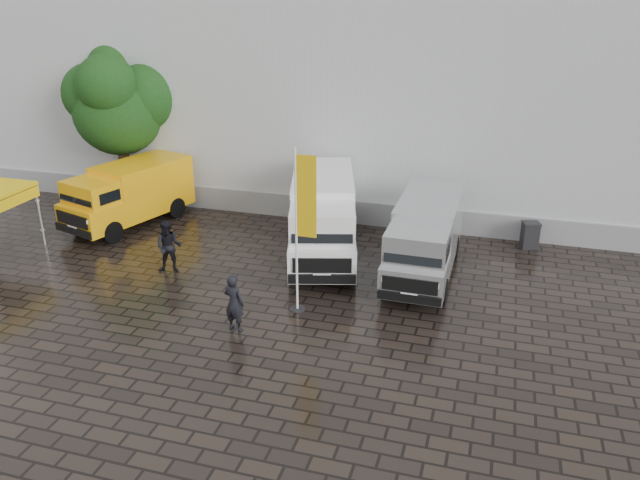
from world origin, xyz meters
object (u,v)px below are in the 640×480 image
(flagpole, at_px, (302,223))
(van_silver, at_px, (425,240))
(van_white, at_px, (323,219))
(person_front, at_px, (234,303))
(person_tent, at_px, (169,247))
(van_yellow, at_px, (129,196))
(wheelie_bin, at_px, (530,235))

(flagpole, bearing_deg, van_silver, 48.28)
(van_white, relative_size, flagpole, 1.29)
(person_front, distance_m, person_tent, 4.91)
(van_white, distance_m, van_silver, 3.88)
(van_white, bearing_deg, person_tent, -164.86)
(person_tent, bearing_deg, van_silver, -0.83)
(flagpole, relative_size, person_front, 2.92)
(van_yellow, relative_size, flagpole, 1.06)
(flagpole, xyz_separation_m, person_front, (-1.55, -1.70, -2.03))
(van_yellow, distance_m, flagpole, 10.71)
(flagpole, height_order, wheelie_bin, flagpole)
(van_silver, distance_m, person_tent, 8.91)
(van_white, height_order, person_tent, van_white)
(flagpole, height_order, person_front, flagpole)
(van_white, distance_m, flagpole, 4.53)
(van_white, xyz_separation_m, person_front, (-0.96, -5.95, -0.56))
(van_silver, height_order, person_front, van_silver)
(van_silver, xyz_separation_m, flagpole, (-3.24, -3.64, 1.62))
(van_silver, bearing_deg, van_white, 171.59)
(van_yellow, height_order, flagpole, flagpole)
(van_yellow, bearing_deg, person_front, -24.31)
(van_silver, bearing_deg, person_tent, -164.73)
(van_yellow, distance_m, person_tent, 5.40)
(van_silver, relative_size, flagpole, 1.16)
(flagpole, xyz_separation_m, wheelie_bin, (6.85, 7.26, -2.40))
(van_white, relative_size, van_silver, 1.11)
(wheelie_bin, bearing_deg, van_yellow, 173.96)
(van_yellow, height_order, van_silver, van_silver)
(wheelie_bin, height_order, person_front, person_front)
(van_white, relative_size, person_front, 3.76)
(van_yellow, xyz_separation_m, wheelie_bin, (16.13, 2.16, -0.76))
(van_silver, bearing_deg, person_front, -131.30)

